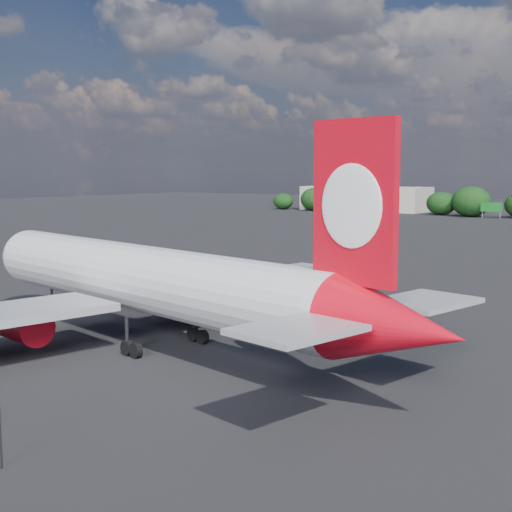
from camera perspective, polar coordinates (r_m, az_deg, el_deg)
The scene contains 4 objects.
ground at distance 96.74m, azimuth 8.57°, elevation -1.25°, with size 500.00×500.00×0.00m, color black.
qantas_airliner at distance 54.80m, azimuth -7.82°, elevation -2.18°, with size 50.11×47.90×16.43m.
terminal_building at distance 243.10m, azimuth 8.74°, elevation 4.56°, with size 42.00×16.00×8.00m.
highway_sign at distance 210.97m, azimuth 18.32°, elevation 3.71°, with size 6.00×0.30×4.50m.
Camera 1 is at (42.48, -25.84, 13.59)m, focal length 50.00 mm.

